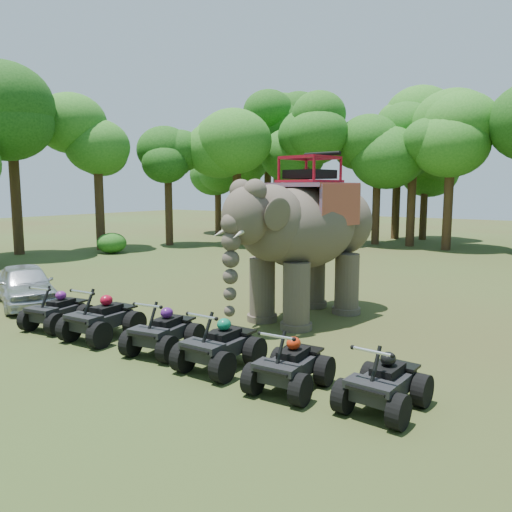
{
  "coord_description": "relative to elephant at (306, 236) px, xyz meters",
  "views": [
    {
      "loc": [
        7.87,
        -10.07,
        3.77
      ],
      "look_at": [
        0.0,
        1.2,
        1.9
      ],
      "focal_mm": 35.0,
      "sensor_mm": 36.0,
      "label": 1
    }
  ],
  "objects": [
    {
      "name": "ground",
      "position": [
        -0.84,
        -2.54,
        -2.4
      ],
      "size": [
        110.0,
        110.0,
        0.0
      ],
      "primitive_type": "plane",
      "color": "#47381E",
      "rests_on": "ground"
    },
    {
      "name": "elephant",
      "position": [
        0.0,
        0.0,
        0.0
      ],
      "size": [
        3.37,
        6.03,
        4.79
      ],
      "primitive_type": null,
      "rotation": [
        0.0,
        0.0,
        -0.16
      ],
      "color": "brown",
      "rests_on": "ground"
    },
    {
      "name": "parked_car",
      "position": [
        -8.25,
        -3.85,
        -1.74
      ],
      "size": [
        4.18,
        2.97,
        1.32
      ],
      "primitive_type": "imported",
      "rotation": [
        0.0,
        0.0,
        1.16
      ],
      "color": "silver",
      "rests_on": "ground"
    },
    {
      "name": "atv_0",
      "position": [
        -4.95,
        -4.88,
        -1.78
      ],
      "size": [
        1.46,
        1.83,
        1.22
      ],
      "primitive_type": null,
      "rotation": [
        0.0,
        0.0,
        0.16
      ],
      "color": "black",
      "rests_on": "ground"
    },
    {
      "name": "atv_1",
      "position": [
        -3.16,
        -4.8,
        -1.72
      ],
      "size": [
        1.46,
        1.91,
        1.34
      ],
      "primitive_type": null,
      "rotation": [
        0.0,
        0.0,
        0.08
      ],
      "color": "black",
      "rests_on": "ground"
    },
    {
      "name": "atv_2",
      "position": [
        -1.12,
        -4.68,
        -1.76
      ],
      "size": [
        1.5,
        1.88,
        1.26
      ],
      "primitive_type": null,
      "rotation": [
        0.0,
        0.0,
        0.16
      ],
      "color": "black",
      "rests_on": "ground"
    },
    {
      "name": "atv_3",
      "position": [
        0.61,
        -4.76,
        -1.75
      ],
      "size": [
        1.3,
        1.77,
        1.29
      ],
      "primitive_type": null,
      "rotation": [
        0.0,
        0.0,
        0.02
      ],
      "color": "black",
      "rests_on": "ground"
    },
    {
      "name": "atv_4",
      "position": [
        2.4,
        -4.87,
        -1.79
      ],
      "size": [
        1.3,
        1.71,
        1.21
      ],
      "primitive_type": null,
      "rotation": [
        0.0,
        0.0,
        0.07
      ],
      "color": "black",
      "rests_on": "ground"
    },
    {
      "name": "atv_5",
      "position": [
        4.16,
        -4.68,
        -1.79
      ],
      "size": [
        1.27,
        1.69,
        1.21
      ],
      "primitive_type": null,
      "rotation": [
        0.0,
        0.0,
        -0.05
      ],
      "color": "black",
      "rests_on": "ground"
    },
    {
      "name": "tree_0",
      "position": [
        -0.84,
        19.11,
        1.81
      ],
      "size": [
        5.89,
        5.89,
        8.41
      ],
      "primitive_type": null,
      "color": "#195114",
      "rests_on": "ground"
    },
    {
      "name": "tree_21",
      "position": [
        -20.46,
        2.92,
        2.01
      ],
      "size": [
        6.17,
        6.17,
        8.81
      ],
      "primitive_type": null,
      "color": "#195114",
      "rests_on": "ground"
    },
    {
      "name": "tree_22",
      "position": [
        -18.39,
        7.02,
        1.73
      ],
      "size": [
        5.77,
        5.77,
        8.25
      ],
      "primitive_type": null,
      "color": "#195114",
      "rests_on": "ground"
    },
    {
      "name": "tree_23",
      "position": [
        -16.74,
        11.29,
        0.94
      ],
      "size": [
        4.67,
        4.67,
        6.67
      ],
      "primitive_type": null,
      "color": "#195114",
      "rests_on": "ground"
    },
    {
      "name": "tree_24",
      "position": [
        -13.62,
        14.68,
        2.22
      ],
      "size": [
        6.46,
        6.46,
        9.23
      ],
      "primitive_type": null,
      "color": "#195114",
      "rests_on": "ground"
    },
    {
      "name": "tree_25",
      "position": [
        -9.7,
        17.09,
        2.25
      ],
      "size": [
        6.5,
        6.5,
        9.29
      ],
      "primitive_type": null,
      "color": "#195114",
      "rests_on": "ground"
    },
    {
      "name": "tree_26",
      "position": [
        -5.62,
        19.62,
        1.32
      ],
      "size": [
        5.21,
        5.21,
        7.44
      ],
      "primitive_type": null,
      "color": "#195114",
      "rests_on": "ground"
    },
    {
      "name": "tree_27",
      "position": [
        -13.26,
        19.21,
        2.64
      ],
      "size": [
        7.05,
        7.05,
        10.06
      ],
      "primitive_type": null,
      "color": "#195114",
      "rests_on": "ground"
    },
    {
      "name": "tree_30",
      "position": [
        -3.9,
        24.56,
        1.24
      ],
      "size": [
        5.09,
        5.09,
        7.27
      ],
      "primitive_type": null,
      "color": "#195114",
      "rests_on": "ground"
    },
    {
      "name": "tree_31",
      "position": [
        -17.25,
        23.91,
        2.76
      ],
      "size": [
        7.21,
        7.21,
        10.31
      ],
      "primitive_type": null,
      "color": "#195114",
      "rests_on": "ground"
    },
    {
      "name": "tree_34",
      "position": [
        -17.37,
        19.65,
        1.14
      ],
      "size": [
        4.95,
        4.95,
        7.08
      ],
      "primitive_type": null,
      "color": "#195114",
      "rests_on": "ground"
    },
    {
      "name": "tree_36",
      "position": [
        -19.42,
        19.73,
        1.35
      ],
      "size": [
        5.24,
        5.24,
        7.49
      ],
      "primitive_type": null,
      "color": "#195114",
      "rests_on": "ground"
    },
    {
      "name": "tree_37",
      "position": [
        -5.84,
        24.11,
        2.44
      ],
      "size": [
        6.78,
        6.78,
        9.68
      ],
      "primitive_type": null,
      "color": "#195114",
      "rests_on": "ground"
    },
    {
      "name": "tree_38",
      "position": [
        -3.32,
        19.82,
        1.79
      ],
      "size": [
        5.86,
        5.86,
        8.38
      ],
      "primitive_type": null,
      "color": "#195114",
      "rests_on": "ground"
    }
  ]
}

